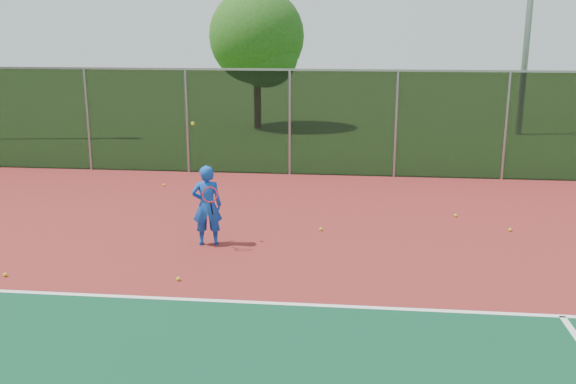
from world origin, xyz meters
name	(u,v)px	position (x,y,z in m)	size (l,w,h in m)	color
court_apron	(432,343)	(0.00, 2.00, 0.01)	(30.00, 20.00, 0.02)	maroon
fence_back	(396,123)	(0.00, 12.00, 1.56)	(30.00, 0.06, 3.03)	black
tennis_player	(207,205)	(-3.96, 5.66, 0.82)	(0.64, 0.66, 2.42)	#1348B5
practice_ball_1	(5,275)	(-7.04, 3.62, 0.06)	(0.07, 0.07, 0.07)	#CBCC17
practice_ball_2	(178,279)	(-4.03, 3.76, 0.06)	(0.07, 0.07, 0.07)	#CBCC17
practice_ball_3	(164,185)	(-6.22, 10.20, 0.06)	(0.07, 0.07, 0.07)	#CBCC17
practice_ball_5	(456,215)	(1.18, 8.09, 0.06)	(0.07, 0.07, 0.07)	#CBCC17
practice_ball_6	(510,230)	(2.17, 7.14, 0.06)	(0.07, 0.07, 0.07)	#CBCC17
practice_ball_7	(321,229)	(-1.79, 6.75, 0.06)	(0.07, 0.07, 0.07)	#CBCC17
tree_back_left	(259,41)	(-5.20, 20.77, 3.62)	(3.93, 3.93, 5.78)	#3D2616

